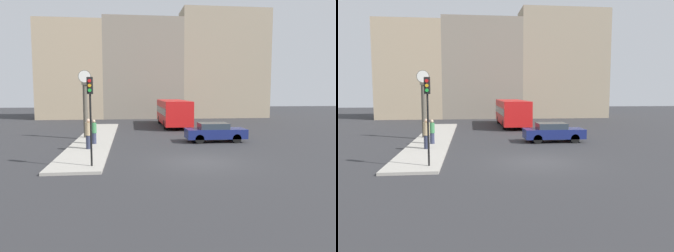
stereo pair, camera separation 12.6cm
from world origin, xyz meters
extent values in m
plane|color=#2D2D30|center=(0.00, 0.00, 0.00)|extent=(120.00, 120.00, 0.00)
cube|color=#A39E93|center=(-6.03, 8.46, 0.07)|extent=(2.57, 20.93, 0.14)
cube|color=tan|center=(-11.06, 28.75, 6.30)|extent=(8.45, 5.00, 12.60)
cube|color=gray|center=(-1.65, 28.75, 6.53)|extent=(10.36, 5.00, 13.06)
cube|color=gray|center=(9.41, 28.75, 7.24)|extent=(11.76, 5.00, 14.48)
cube|color=navy|center=(2.50, 6.47, 0.60)|extent=(4.21, 1.73, 0.67)
cube|color=#2D3842|center=(2.33, 6.47, 1.14)|extent=(2.02, 1.55, 0.41)
cylinder|color=black|center=(3.81, 7.22, 0.31)|extent=(0.63, 0.22, 0.63)
cylinder|color=black|center=(3.81, 5.72, 0.31)|extent=(0.63, 0.22, 0.63)
cylinder|color=black|center=(1.20, 7.22, 0.31)|extent=(0.63, 0.22, 0.63)
cylinder|color=black|center=(1.20, 5.72, 0.31)|extent=(0.63, 0.22, 0.63)
cube|color=red|center=(0.92, 17.36, 1.50)|extent=(2.54, 9.40, 2.29)
cube|color=#1E232D|center=(0.92, 17.36, 1.64)|extent=(2.57, 9.21, 0.69)
cylinder|color=black|center=(2.05, 20.27, 0.45)|extent=(0.28, 0.90, 0.90)
cylinder|color=black|center=(-0.21, 20.27, 0.45)|extent=(0.28, 0.90, 0.90)
cylinder|color=black|center=(2.05, 14.44, 0.45)|extent=(0.28, 0.90, 0.90)
cylinder|color=black|center=(-0.21, 14.44, 0.45)|extent=(0.28, 0.90, 0.90)
cylinder|color=black|center=(-5.28, -0.88, 1.78)|extent=(0.09, 0.09, 3.29)
cube|color=black|center=(-5.28, -0.88, 3.81)|extent=(0.26, 0.20, 0.76)
cylinder|color=red|center=(-5.28, -1.00, 4.02)|extent=(0.15, 0.04, 0.15)
cylinder|color=orange|center=(-5.28, -1.00, 3.81)|extent=(0.15, 0.04, 0.15)
cylinder|color=green|center=(-5.28, -1.00, 3.60)|extent=(0.15, 0.04, 0.15)
cylinder|color=#4C473D|center=(-6.79, 8.87, 2.08)|extent=(0.32, 0.32, 3.89)
cube|color=#4C473D|center=(-6.79, 8.87, 4.12)|extent=(0.41, 0.41, 0.19)
cylinder|color=#4C473D|center=(-6.79, 8.87, 4.65)|extent=(0.93, 0.04, 0.93)
cylinder|color=white|center=(-6.79, 8.87, 4.65)|extent=(0.86, 0.06, 0.86)
cylinder|color=#2D334C|center=(-5.85, 5.67, 0.49)|extent=(0.29, 0.29, 0.71)
cylinder|color=#387A47|center=(-5.85, 5.67, 1.18)|extent=(0.34, 0.34, 0.66)
sphere|color=tan|center=(-5.85, 5.67, 1.62)|extent=(0.22, 0.22, 0.22)
cylinder|color=#2D334C|center=(-5.96, 3.78, 0.55)|extent=(0.34, 0.34, 0.81)
cylinder|color=tan|center=(-5.96, 3.78, 1.33)|extent=(0.40, 0.40, 0.76)
sphere|color=tan|center=(-5.96, 3.78, 1.82)|extent=(0.23, 0.23, 0.23)
camera|label=1|loc=(-3.51, -15.95, 3.54)|focal=35.00mm
camera|label=2|loc=(-3.38, -15.97, 3.54)|focal=35.00mm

